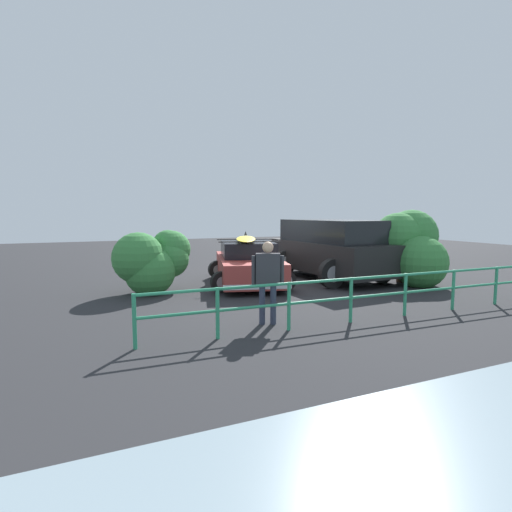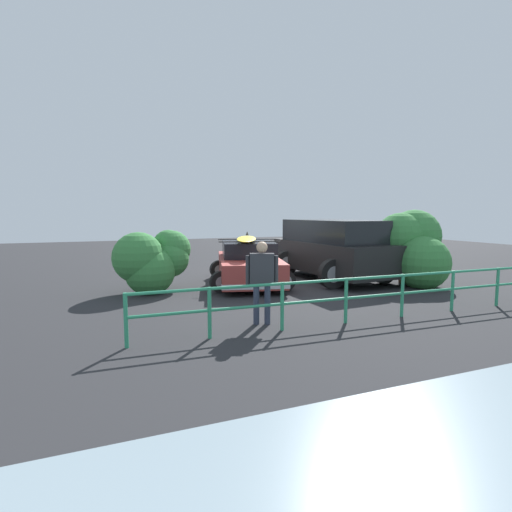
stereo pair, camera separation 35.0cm
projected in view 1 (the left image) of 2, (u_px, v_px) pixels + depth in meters
The scene contains 7 objects.
ground_plane at pixel (263, 283), 12.85m from camera, with size 44.00×44.00×0.02m, color #28282B.
sedan_car at pixel (248, 264), 12.51m from camera, with size 3.04×4.40×1.61m.
suv_car at pixel (330, 249), 13.46m from camera, with size 3.03×4.90×1.99m.
person_bystander at pixel (268, 275), 7.94m from camera, with size 0.61×0.35×1.67m.
railing_fence at pixel (379, 290), 8.39m from camera, with size 9.99×0.29×0.93m.
bush_near_left at pixel (153, 262), 11.19m from camera, with size 2.25×1.67×1.81m.
bush_near_right at pixel (408, 243), 12.67m from camera, with size 2.17×2.50×2.42m.
Camera 1 is at (5.29, 11.52, 2.24)m, focal length 28.00 mm.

